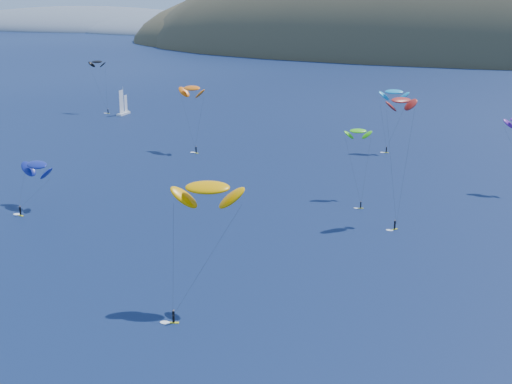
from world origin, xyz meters
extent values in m
ellipsoid|color=#3D3526|center=(20.00, 560.00, -12.60)|extent=(600.00, 300.00, 210.00)
ellipsoid|color=#3D3526|center=(-140.00, 590.00, -7.20)|extent=(340.00, 240.00, 120.00)
ellipsoid|color=slate|center=(-480.00, 760.00, -3.60)|extent=(400.00, 240.00, 60.00)
ellipsoid|color=slate|center=(-340.00, 720.00, -2.64)|extent=(240.00, 180.00, 44.00)
cube|color=white|center=(-109.73, 196.99, 0.35)|extent=(2.09, 7.62, 0.91)
cylinder|color=white|center=(-109.73, 197.50, 5.68)|extent=(0.14, 0.14, 10.64)
cube|color=gold|center=(-55.28, 144.00, 0.04)|extent=(1.68, 0.95, 0.09)
cylinder|color=black|center=(-55.28, 144.00, 1.06)|extent=(0.38, 0.38, 1.73)
sphere|color=#8C6047|center=(-55.28, 144.00, 2.06)|extent=(0.29, 0.29, 0.29)
ellipsoid|color=orange|center=(-58.28, 148.71, 18.88)|extent=(10.25, 7.05, 5.22)
cube|color=gold|center=(-12.65, 38.83, 0.04)|extent=(1.62, 0.88, 0.09)
cylinder|color=black|center=(-12.65, 38.83, 1.02)|extent=(0.37, 0.37, 1.66)
sphere|color=#8C6047|center=(-12.65, 38.83, 1.99)|extent=(0.28, 0.28, 0.28)
ellipsoid|color=#FCA400|center=(-10.70, 48.04, 18.68)|extent=(11.56, 7.76, 5.91)
cube|color=gold|center=(2.51, 104.69, 0.03)|extent=(1.31, 0.77, 0.07)
cylinder|color=black|center=(2.51, 104.69, 0.83)|extent=(0.30, 0.30, 1.35)
sphere|color=#8C6047|center=(2.51, 104.69, 1.61)|extent=(0.23, 0.23, 0.23)
ellipsoid|color=#46DC15|center=(-0.73, 115.04, 15.67)|extent=(6.71, 4.73, 3.41)
cube|color=gold|center=(-1.13, 163.34, 0.04)|extent=(1.48, 0.64, 0.08)
cylinder|color=black|center=(-1.13, 163.34, 0.94)|extent=(0.34, 0.34, 1.53)
sphere|color=#8C6047|center=(-1.13, 163.34, 1.83)|extent=(0.26, 0.26, 0.26)
ellipsoid|color=#1394CC|center=(-0.25, 166.94, 18.04)|extent=(8.94, 5.23, 4.70)
cube|color=gold|center=(11.96, 92.50, 0.04)|extent=(1.36, 1.39, 0.08)
cylinder|color=black|center=(11.96, 92.50, 0.99)|extent=(0.35, 0.35, 1.61)
sphere|color=#8C6047|center=(11.96, 92.50, 1.93)|extent=(0.27, 0.27, 0.27)
ellipsoid|color=#A3211B|center=(10.81, 100.43, 25.59)|extent=(7.57, 7.67, 4.10)
cube|color=gold|center=(-66.73, 75.00, 0.05)|extent=(1.73, 1.00, 0.09)
cylinder|color=black|center=(-66.73, 75.00, 1.09)|extent=(0.39, 0.39, 1.78)
sphere|color=#8C6047|center=(-66.73, 75.00, 2.12)|extent=(0.30, 0.30, 0.30)
ellipsoid|color=navy|center=(-67.62, 83.36, 9.47)|extent=(10.68, 7.49, 5.43)
cube|color=gold|center=(-116.89, 197.50, 0.04)|extent=(1.45, 0.52, 0.08)
cylinder|color=black|center=(-116.89, 197.50, 0.94)|extent=(0.33, 0.33, 1.53)
sphere|color=#8C6047|center=(-116.89, 197.50, 1.82)|extent=(0.26, 0.26, 0.26)
ellipsoid|color=black|center=(-122.73, 201.07, 19.79)|extent=(7.14, 3.71, 3.87)
camera|label=1|loc=(30.46, -48.17, 47.88)|focal=50.00mm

